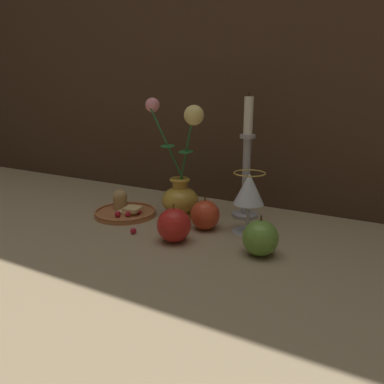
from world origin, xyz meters
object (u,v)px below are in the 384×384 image
vase (180,182)px  plate_with_pastries (124,210)px  wine_glass (249,191)px  apple_at_table_edge (205,215)px  candlestick (246,167)px  apple_near_glass (260,238)px  apple_beside_vase (174,225)px

vase → plate_with_pastries: size_ratio=1.87×
wine_glass → vase: bearing=173.5°
plate_with_pastries → apple_at_table_edge: 0.26m
vase → candlestick: candlestick is taller
wine_glass → apple_near_glass: wine_glass is taller
wine_glass → candlestick: candlestick is taller
vase → wine_glass: vase is taller
apple_at_table_edge → apple_beside_vase: bearing=-104.2°
apple_beside_vase → wine_glass: bearing=47.4°
vase → plate_with_pastries: 0.18m
apple_beside_vase → apple_at_table_edge: bearing=75.8°
candlestick → apple_at_table_edge: 0.19m
wine_glass → plate_with_pastries: bearing=-173.1°
candlestick → apple_beside_vase: 0.29m
apple_beside_vase → apple_near_glass: size_ratio=1.02×
vase → apple_near_glass: vase is taller
apple_near_glass → plate_with_pastries: bearing=170.3°
plate_with_pastries → apple_beside_vase: (0.23, -0.10, 0.03)m
candlestick → wine_glass: bearing=-65.6°
plate_with_pastries → apple_beside_vase: bearing=-23.4°
plate_with_pastries → wine_glass: size_ratio=1.14×
vase → plate_with_pastries: vase is taller
vase → candlestick: (0.16, 0.09, 0.04)m
apple_beside_vase → plate_with_pastries: bearing=156.6°
vase → apple_at_table_edge: bearing=-28.1°
vase → apple_near_glass: size_ratio=3.61×
vase → candlestick: size_ratio=0.96×
plate_with_pastries → apple_at_table_edge: apple_at_table_edge is taller
vase → candlestick: 0.19m
candlestick → apple_beside_vase: (-0.08, -0.25, -0.10)m
vase → apple_beside_vase: bearing=-64.0°
plate_with_pastries → apple_at_table_edge: bearing=2.2°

